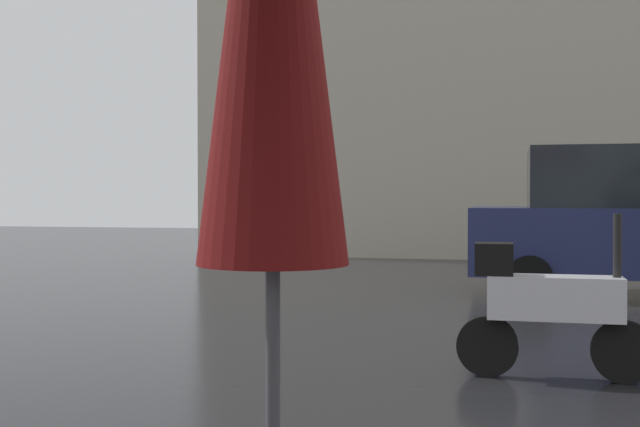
# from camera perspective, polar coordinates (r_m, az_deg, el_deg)

# --- Properties ---
(parked_scooter) EXTENTS (1.43, 0.32, 1.23)m
(parked_scooter) POSITION_cam_1_polar(r_m,az_deg,el_deg) (6.16, 16.04, -6.31)
(parked_scooter) COLOR black
(parked_scooter) RESTS_ON ground
(parked_car_left) EXTENTS (4.50, 2.08, 2.03)m
(parked_car_left) POSITION_cam_1_polar(r_m,az_deg,el_deg) (11.62, 21.59, -0.59)
(parked_car_left) COLOR #1E234C
(parked_car_left) RESTS_ON ground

